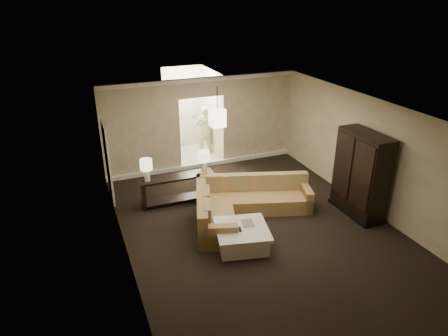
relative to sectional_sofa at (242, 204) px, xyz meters
name	(u,v)px	position (x,y,z in m)	size (l,w,h in m)	color
ground	(259,230)	(0.13, -0.74, -0.34)	(8.00, 8.00, 0.00)	black
wall_back	(202,123)	(0.13, 3.26, 1.06)	(6.00, 0.04, 2.80)	beige
wall_front	(397,293)	(0.13, -4.74, 1.06)	(6.00, 0.04, 2.80)	beige
wall_left	(123,200)	(-2.87, -0.74, 1.06)	(0.04, 8.00, 2.80)	beige
wall_right	(372,156)	(3.13, -0.74, 1.06)	(0.04, 8.00, 2.80)	beige
ceiling	(264,113)	(0.13, -0.74, 2.46)	(6.00, 8.00, 0.02)	silver
crown_molding	(202,80)	(0.13, 3.21, 2.39)	(6.00, 0.10, 0.12)	white
baseboard	(204,164)	(0.13, 3.21, -0.28)	(6.00, 0.10, 0.12)	white
side_door	(108,163)	(-2.84, 2.06, 0.71)	(0.05, 0.90, 2.10)	silver
foyer	(189,115)	(0.13, 4.61, 0.96)	(1.44, 2.02, 2.80)	silver
sectional_sofa	(242,204)	(0.00, 0.00, 0.00)	(3.38, 2.43, 0.85)	brown
coffee_table	(242,237)	(-0.51, -1.15, -0.11)	(1.34, 1.34, 0.47)	silver
console_table	(177,187)	(-1.26, 1.26, 0.11)	(1.95, 0.46, 0.75)	black
armoire	(361,176)	(2.72, -0.91, 0.66)	(0.62, 1.46, 2.09)	black
drink_table	(288,182)	(1.57, 0.46, 0.08)	(0.47, 0.47, 0.59)	black
table_lamp_left	(146,167)	(-2.01, 1.27, 0.79)	(0.30, 0.30, 0.57)	white
table_lamp_right	(204,158)	(-0.51, 1.26, 0.79)	(0.30, 0.30, 0.57)	white
pendant_light	(217,117)	(0.13, 1.96, 1.61)	(0.38, 0.38, 1.09)	black
person	(205,127)	(0.58, 4.34, 0.57)	(0.66, 0.44, 1.82)	beige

